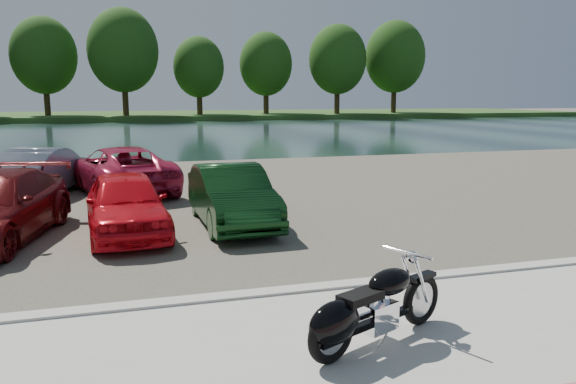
{
  "coord_description": "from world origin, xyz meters",
  "views": [
    {
      "loc": [
        -3.5,
        -5.85,
        3.06
      ],
      "look_at": [
        -0.32,
        4.97,
        1.1
      ],
      "focal_mm": 35.0,
      "sensor_mm": 36.0,
      "label": 1
    }
  ],
  "objects": [
    {
      "name": "parking_lot",
      "position": [
        0.0,
        11.0,
        0.02
      ],
      "size": [
        60.0,
        18.0,
        0.04
      ],
      "primitive_type": "cube",
      "color": "#47443A",
      "rests_on": "ground"
    },
    {
      "name": "car_5",
      "position": [
        -1.13,
        6.85,
        0.74
      ],
      "size": [
        1.58,
        4.29,
        1.4
      ],
      "primitive_type": "imported",
      "rotation": [
        0.0,
        0.0,
        0.02
      ],
      "color": "black",
      "rests_on": "parking_lot"
    },
    {
      "name": "promenade",
      "position": [
        0.0,
        -1.0,
        0.05
      ],
      "size": [
        60.0,
        6.0,
        0.1
      ],
      "primitive_type": "cube",
      "color": "#AAA7A0",
      "rests_on": "ground"
    },
    {
      "name": "car_4",
      "position": [
        -3.51,
        6.59,
        0.73
      ],
      "size": [
        1.91,
        4.14,
        1.37
      ],
      "primitive_type": "imported",
      "rotation": [
        0.0,
        0.0,
        0.07
      ],
      "color": "red",
      "rests_on": "parking_lot"
    },
    {
      "name": "car_9",
      "position": [
        -5.87,
        12.77,
        0.76
      ],
      "size": [
        2.79,
        4.61,
        1.43
      ],
      "primitive_type": "imported",
      "rotation": [
        0.0,
        0.0,
        2.83
      ],
      "color": "slate",
      "rests_on": "parking_lot"
    },
    {
      "name": "motorcycle",
      "position": [
        -0.84,
        -0.11,
        0.56
      ],
      "size": [
        2.19,
        1.18,
        1.05
      ],
      "rotation": [
        0.0,
        0.0,
        0.43
      ],
      "color": "black",
      "rests_on": "promenade"
    },
    {
      "name": "ground",
      "position": [
        0.0,
        0.0,
        0.0
      ],
      "size": [
        200.0,
        200.0,
        0.0
      ],
      "primitive_type": "plane",
      "color": "#595447",
      "rests_on": "ground"
    },
    {
      "name": "far_trees",
      "position": [
        4.36,
        65.79,
        7.49
      ],
      "size": [
        70.25,
        10.68,
        12.52
      ],
      "color": "#322412",
      "rests_on": "far_bank"
    },
    {
      "name": "car_10",
      "position": [
        -3.62,
        12.18,
        0.77
      ],
      "size": [
        3.68,
        5.67,
        1.45
      ],
      "primitive_type": "imported",
      "rotation": [
        0.0,
        0.0,
        3.4
      ],
      "color": "#AA1C3F",
      "rests_on": "parking_lot"
    },
    {
      "name": "far_bank",
      "position": [
        0.0,
        72.0,
        0.3
      ],
      "size": [
        120.0,
        24.0,
        0.6
      ],
      "primitive_type": "cube",
      "color": "#224619",
      "rests_on": "ground"
    },
    {
      "name": "river",
      "position": [
        0.0,
        40.0,
        0.0
      ],
      "size": [
        120.0,
        40.0,
        0.0
      ],
      "primitive_type": "cube",
      "color": "#182B2B",
      "rests_on": "ground"
    },
    {
      "name": "kerb",
      "position": [
        0.0,
        2.0,
        0.07
      ],
      "size": [
        60.0,
        0.3,
        0.14
      ],
      "primitive_type": "cube",
      "color": "#AAA7A0",
      "rests_on": "ground"
    }
  ]
}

